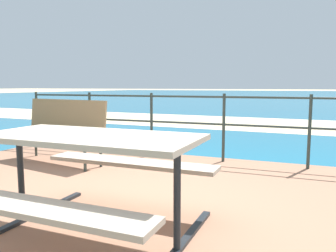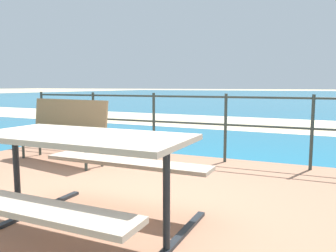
{
  "view_description": "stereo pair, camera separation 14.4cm",
  "coord_description": "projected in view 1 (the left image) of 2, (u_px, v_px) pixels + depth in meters",
  "views": [
    {
      "loc": [
        1.65,
        -2.54,
        1.19
      ],
      "look_at": [
        0.06,
        1.44,
        0.68
      ],
      "focal_mm": 35.82,
      "sensor_mm": 36.0,
      "label": 1
    },
    {
      "loc": [
        1.78,
        -2.49,
        1.19
      ],
      "look_at": [
        0.06,
        1.44,
        0.68
      ],
      "focal_mm": 35.82,
      "sensor_mm": 36.0,
      "label": 2
    }
  ],
  "objects": [
    {
      "name": "patio_paving",
      "position": [
        104.0,
        212.0,
        3.09
      ],
      "size": [
        6.4,
        5.2,
        0.06
      ],
      "primitive_type": "cube",
      "color": "#996B51",
      "rests_on": "ground"
    },
    {
      "name": "picnic_table",
      "position": [
        90.0,
        160.0,
        2.48
      ],
      "size": [
        1.64,
        1.5,
        0.78
      ],
      "rotation": [
        0.0,
        0.0,
        -0.01
      ],
      "color": "tan",
      "rests_on": "patio_paving"
    },
    {
      "name": "sea_water",
      "position": [
        287.0,
        96.0,
        39.99
      ],
      "size": [
        90.0,
        90.0,
        0.01
      ],
      "primitive_type": "cube",
      "color": "#196B8E",
      "rests_on": "ground"
    },
    {
      "name": "park_bench",
      "position": [
        62.0,
        125.0,
        4.96
      ],
      "size": [
        1.63,
        0.69,
        0.93
      ],
      "rotation": [
        0.0,
        0.0,
        -0.18
      ],
      "color": "#8C704C",
      "rests_on": "patio_paving"
    },
    {
      "name": "ground_plane",
      "position": [
        104.0,
        216.0,
        3.09
      ],
      "size": [
        240.0,
        240.0,
        0.0
      ],
      "primitive_type": "plane",
      "color": "tan"
    },
    {
      "name": "railing_fence",
      "position": [
        186.0,
        118.0,
        5.19
      ],
      "size": [
        5.94,
        0.04,
        1.02
      ],
      "color": "#2D3833",
      "rests_on": "patio_paving"
    },
    {
      "name": "beach_strip",
      "position": [
        245.0,
        123.0,
        10.71
      ],
      "size": [
        54.13,
        6.48,
        0.01
      ],
      "primitive_type": "cube",
      "rotation": [
        0.0,
        0.0,
        -0.05
      ],
      "color": "beige",
      "rests_on": "ground"
    }
  ]
}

